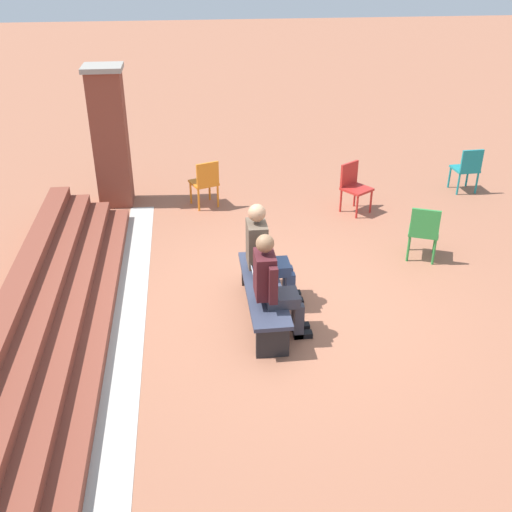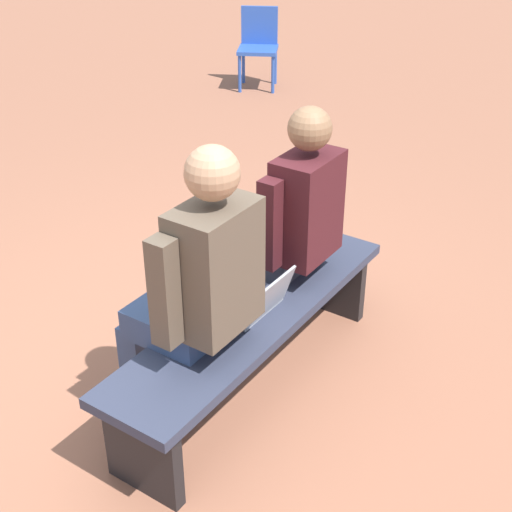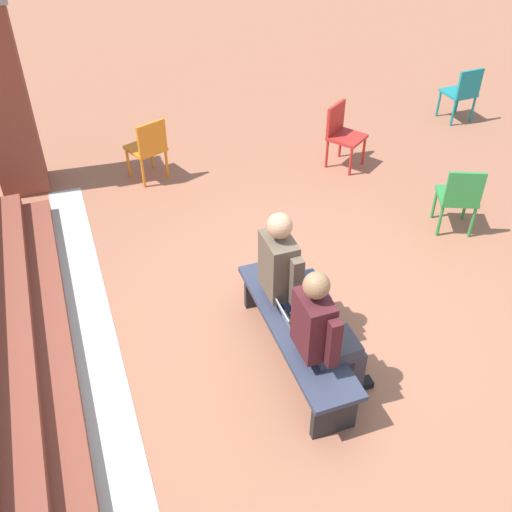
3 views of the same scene
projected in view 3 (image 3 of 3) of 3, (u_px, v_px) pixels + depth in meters
ground_plane at (313, 335)px, 5.63m from camera, size 60.00×60.00×0.00m
concrete_strip at (109, 410)px, 4.95m from camera, size 7.26×0.40×0.01m
brick_pillar_left_of_steps at (3, 98)px, 6.98m from camera, size 0.64×0.64×2.37m
bench at (295, 332)px, 5.17m from camera, size 1.80×0.44×0.45m
person_student at (325, 332)px, 4.68m from camera, size 0.53×0.67×1.33m
person_adult at (290, 273)px, 5.20m from camera, size 0.56×0.71×1.38m
laptop at (294, 319)px, 5.09m from camera, size 0.32×0.29×0.21m
plastic_chair_far_left at (459, 196)px, 6.65m from camera, size 0.55×0.55×0.84m
plastic_chair_foreground at (148, 146)px, 7.56m from camera, size 0.54×0.54×0.84m
plastic_chair_by_pillar at (463, 91)px, 8.91m from camera, size 0.44×0.44×0.84m
plastic_chair_mid_courtyard at (342, 132)px, 7.87m from camera, size 0.58×0.58×0.84m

